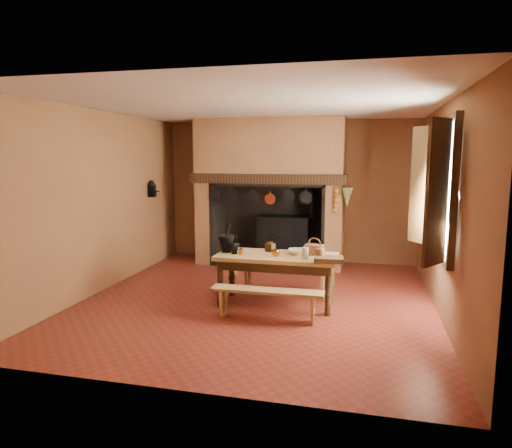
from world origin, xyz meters
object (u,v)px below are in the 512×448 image
at_px(bench_front, 267,297).
at_px(mixing_bowl, 298,252).
at_px(work_table, 277,263).
at_px(coffee_grinder, 270,247).
at_px(wicker_basket, 314,249).
at_px(iron_range, 284,239).

xyz_separation_m(bench_front, mixing_bowl, (0.29, 0.73, 0.46)).
bearing_deg(work_table, coffee_grinder, 124.58).
bearing_deg(bench_front, coffee_grinder, 99.23).
relative_size(mixing_bowl, wicker_basket, 1.04).
height_order(iron_range, mixing_bowl, iron_range).
distance_m(iron_range, coffee_grinder, 2.45).
bearing_deg(iron_range, work_table, -82.27).
bearing_deg(work_table, mixing_bowl, 17.32).
xyz_separation_m(iron_range, bench_front, (0.36, -3.26, -0.18)).
height_order(mixing_bowl, wicker_basket, wicker_basket).
relative_size(work_table, coffee_grinder, 9.34).
xyz_separation_m(work_table, bench_front, (0.00, -0.64, -0.31)).
bearing_deg(coffee_grinder, iron_range, 114.78).
bearing_deg(iron_range, mixing_bowl, -75.72).
height_order(work_table, coffee_grinder, coffee_grinder).
relative_size(work_table, bench_front, 1.16).
distance_m(work_table, bench_front, 0.71).
xyz_separation_m(coffee_grinder, mixing_bowl, (0.42, -0.11, -0.03)).
relative_size(bench_front, wicker_basket, 5.21).
bearing_deg(wicker_basket, mixing_bowl, -162.54).
bearing_deg(bench_front, wicker_basket, 56.29).
height_order(iron_range, wicker_basket, iron_range).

